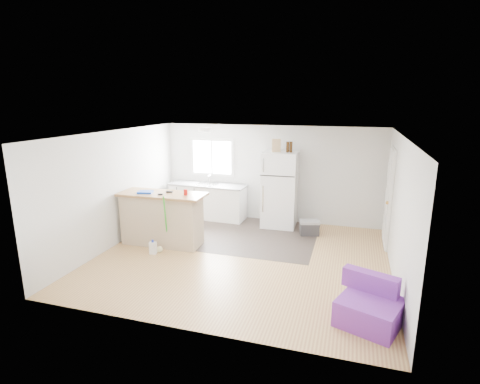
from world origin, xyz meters
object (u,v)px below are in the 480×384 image
at_px(blue_tray, 145,192).
at_px(cleaner_jug, 153,248).
at_px(peninsula, 162,218).
at_px(cooler, 309,227).
at_px(purple_seat, 370,307).
at_px(mop, 161,241).
at_px(bottle_left, 288,147).
at_px(kitchen_cabinets, 208,201).
at_px(bottle_right, 291,147).
at_px(refrigerator, 280,189).
at_px(red_cup, 186,192).
at_px(cardboard_box, 276,145).

bearing_deg(blue_tray, cleaner_jug, -50.77).
distance_m(peninsula, cooler, 3.30).
bearing_deg(purple_seat, peninsula, 177.21).
height_order(peninsula, mop, mop).
xyz_separation_m(cleaner_jug, bottle_left, (2.24, 2.38, 1.81)).
xyz_separation_m(kitchen_cabinets, bottle_left, (2.07, -0.16, 1.49)).
xyz_separation_m(purple_seat, bottle_right, (-1.75, 3.67, 1.71)).
distance_m(peninsula, refrigerator, 2.88).
bearing_deg(peninsula, cleaner_jug, -83.51).
distance_m(kitchen_cabinets, cleaner_jug, 2.57).
bearing_deg(red_cup, refrigerator, 50.34).
bearing_deg(cleaner_jug, bottle_left, 36.84).
relative_size(kitchen_cabinets, bottle_right, 8.13).
relative_size(kitchen_cabinets, peninsula, 1.11).
bearing_deg(cooler, kitchen_cabinets, 153.22).
bearing_deg(cardboard_box, kitchen_cabinets, 175.77).
bearing_deg(kitchen_cabinets, mop, -88.88).
height_order(cleaner_jug, mop, mop).
bearing_deg(mop, bottle_right, 26.60).
bearing_deg(mop, purple_seat, -38.81).
relative_size(kitchen_cabinets, purple_seat, 2.06).
xyz_separation_m(red_cup, blue_tray, (-0.88, -0.08, -0.04)).
relative_size(peninsula, bottle_left, 7.30).
bearing_deg(refrigerator, red_cup, -131.68).
height_order(purple_seat, cardboard_box, cardboard_box).
relative_size(cooler, mop, 0.42).
bearing_deg(blue_tray, bottle_right, 35.67).
bearing_deg(blue_tray, mop, -33.10).
bearing_deg(purple_seat, red_cup, 173.97).
bearing_deg(red_cup, bottle_left, 46.28).
relative_size(refrigerator, cleaner_jug, 6.18).
height_order(cooler, bottle_right, bottle_right).
height_order(cooler, mop, mop).
height_order(cardboard_box, bottle_left, cardboard_box).
height_order(blue_tray, bottle_left, bottle_left).
xyz_separation_m(cooler, mop, (-2.74, -1.87, 0.06)).
relative_size(mop, cardboard_box, 4.00).
height_order(cleaner_jug, bottle_right, bottle_right).
distance_m(refrigerator, bottle_right, 1.06).
height_order(kitchen_cabinets, cleaner_jug, kitchen_cabinets).
distance_m(kitchen_cabinets, red_cup, 2.13).
relative_size(kitchen_cabinets, cardboard_box, 6.78).
xyz_separation_m(kitchen_cabinets, cooler, (2.69, -0.52, -0.29)).
height_order(kitchen_cabinets, bottle_left, bottle_left).
bearing_deg(mop, blue_tray, 127.59).
distance_m(peninsula, mop, 0.56).
relative_size(peninsula, mop, 1.52).
distance_m(cooler, cardboard_box, 2.04).
height_order(bottle_left, bottle_right, same).
height_order(purple_seat, bottle_left, bottle_left).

